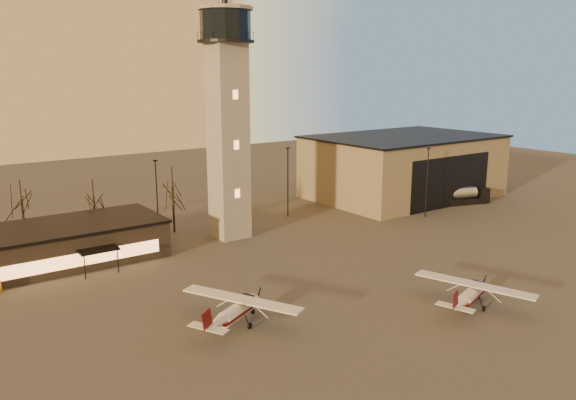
{
  "coord_description": "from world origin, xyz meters",
  "views": [
    {
      "loc": [
        -34.46,
        -30.52,
        20.53
      ],
      "look_at": [
        -3.11,
        13.0,
        8.33
      ],
      "focal_mm": 35.0,
      "sensor_mm": 36.0,
      "label": 1
    }
  ],
  "objects": [
    {
      "name": "control_tower",
      "position": [
        0.0,
        30.0,
        16.33
      ],
      "size": [
        6.8,
        6.8,
        32.6
      ],
      "color": "gray",
      "rests_on": "ground"
    },
    {
      "name": "cessna_rear",
      "position": [
        -12.31,
        7.17,
        1.05
      ],
      "size": [
        8.88,
        10.55,
        3.07
      ],
      "rotation": [
        0.0,
        0.0,
        0.47
      ],
      "color": "silver",
      "rests_on": "ground"
    },
    {
      "name": "tree_row",
      "position": [
        -13.7,
        39.16,
        5.94
      ],
      "size": [
        37.2,
        9.2,
        8.8
      ],
      "color": "black",
      "rests_on": "ground"
    },
    {
      "name": "light_poles",
      "position": [
        0.5,
        31.0,
        5.41
      ],
      "size": [
        58.5,
        12.25,
        10.14
      ],
      "color": "black",
      "rests_on": "ground"
    },
    {
      "name": "fuel_truck",
      "position": [
        39.97,
        23.86,
        1.09
      ],
      "size": [
        7.71,
        4.24,
        2.75
      ],
      "rotation": [
        0.0,
        0.0,
        -0.31
      ],
      "color": "black",
      "rests_on": "ground"
    },
    {
      "name": "hangar",
      "position": [
        36.0,
        33.98,
        5.15
      ],
      "size": [
        30.6,
        20.6,
        10.3
      ],
      "color": "#7C6E51",
      "rests_on": "ground"
    },
    {
      "name": "cessna_front",
      "position": [
        6.45,
        -1.98,
        1.02
      ],
      "size": [
        8.66,
        10.65,
        2.97
      ],
      "rotation": [
        0.0,
        0.0,
        0.32
      ],
      "color": "silver",
      "rests_on": "ground"
    },
    {
      "name": "ground",
      "position": [
        0.0,
        0.0,
        0.0
      ],
      "size": [
        220.0,
        220.0,
        0.0
      ],
      "primitive_type": "plane",
      "color": "#3D3B39",
      "rests_on": "ground"
    },
    {
      "name": "terminal",
      "position": [
        -21.99,
        31.98,
        2.16
      ],
      "size": [
        25.4,
        12.2,
        4.3
      ],
      "color": "black",
      "rests_on": "ground"
    }
  ]
}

